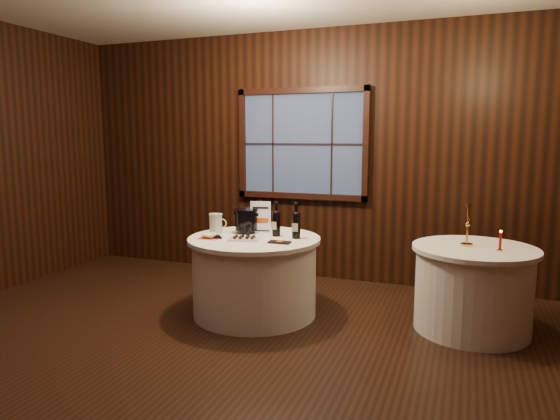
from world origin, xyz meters
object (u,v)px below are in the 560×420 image
at_px(chocolate_plate, 244,238).
at_px(cracker_bowl, 210,236).
at_px(side_table, 473,289).
at_px(glass_pitcher, 216,223).
at_px(grape_bunch, 217,237).
at_px(brass_candlestick, 467,231).
at_px(main_table, 254,276).
at_px(red_candle, 500,243).
at_px(sign_stand, 261,221).
at_px(port_bottle_right, 296,223).
at_px(ice_bucket, 246,220).
at_px(chocolate_box, 280,242).
at_px(port_bottle_left, 276,221).

distance_m(chocolate_plate, cracker_bowl, 0.35).
bearing_deg(chocolate_plate, side_table, 12.45).
distance_m(chocolate_plate, glass_pitcher, 0.47).
relative_size(grape_bunch, brass_candlestick, 0.39).
xyz_separation_m(main_table, red_candle, (2.19, 0.20, 0.45)).
xyz_separation_m(side_table, chocolate_plate, (-2.04, -0.45, 0.40)).
bearing_deg(sign_stand, grape_bunch, -137.96).
height_order(port_bottle_right, ice_bucket, port_bottle_right).
height_order(sign_stand, chocolate_plate, sign_stand).
bearing_deg(port_bottle_right, main_table, -168.13).
bearing_deg(ice_bucket, sign_stand, 30.55).
relative_size(grape_bunch, red_candle, 0.82).
bearing_deg(glass_pitcher, main_table, -17.30).
bearing_deg(chocolate_box, main_table, 151.40).
bearing_deg(sign_stand, red_candle, -18.52).
distance_m(chocolate_box, glass_pitcher, 0.81).
distance_m(port_bottle_left, chocolate_plate, 0.38).
xyz_separation_m(ice_bucket, chocolate_box, (0.49, -0.34, -0.12)).
distance_m(main_table, port_bottle_left, 0.57).
relative_size(side_table, ice_bucket, 4.44).
distance_m(chocolate_box, grape_bunch, 0.63).
bearing_deg(main_table, glass_pitcher, 172.47).
relative_size(main_table, cracker_bowl, 8.11).
bearing_deg(port_bottle_left, brass_candlestick, 19.90).
distance_m(port_bottle_right, red_candle, 1.80).
relative_size(ice_bucket, grape_bunch, 1.64).
bearing_deg(side_table, glass_pitcher, -174.37).
distance_m(main_table, cracker_bowl, 0.59).
height_order(port_bottle_right, red_candle, port_bottle_right).
xyz_separation_m(grape_bunch, cracker_bowl, (-0.08, 0.02, 0.01)).
height_order(ice_bucket, chocolate_box, ice_bucket).
bearing_deg(sign_stand, chocolate_box, -66.00).
height_order(port_bottle_left, chocolate_box, port_bottle_left).
height_order(port_bottle_left, red_candle, port_bottle_left).
distance_m(port_bottle_left, glass_pitcher, 0.63).
bearing_deg(grape_bunch, port_bottle_right, 22.73).
bearing_deg(main_table, ice_bucket, 132.99).
bearing_deg(red_candle, port_bottle_left, -178.11).
bearing_deg(chocolate_box, chocolate_plate, 175.86).
height_order(port_bottle_left, cracker_bowl, port_bottle_left).
bearing_deg(red_candle, ice_bucket, -179.43).
bearing_deg(chocolate_plate, brass_candlestick, 13.63).
bearing_deg(side_table, red_candle, -27.02).
bearing_deg(port_bottle_right, side_table, 4.86).
height_order(grape_bunch, brass_candlestick, brass_candlestick).
bearing_deg(chocolate_box, glass_pitcher, 162.03).
relative_size(ice_bucket, glass_pitcher, 1.23).
bearing_deg(chocolate_box, side_table, 13.68).
bearing_deg(glass_pitcher, chocolate_box, -25.92).
xyz_separation_m(chocolate_plate, brass_candlestick, (1.97, 0.48, 0.12)).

